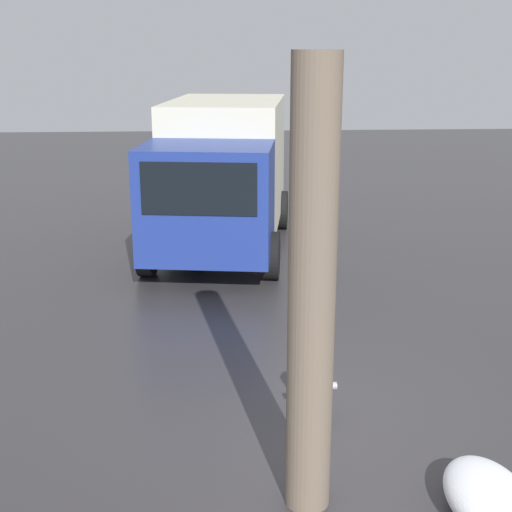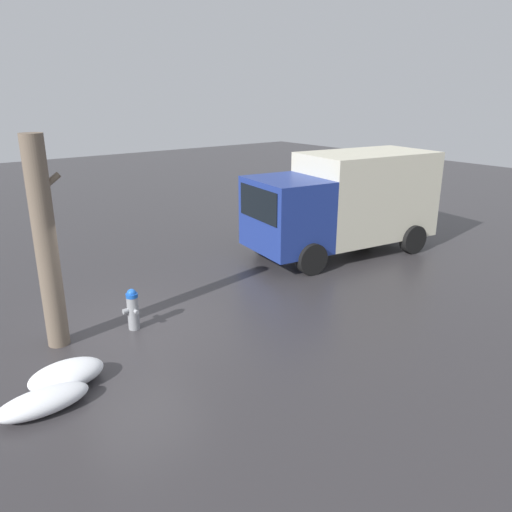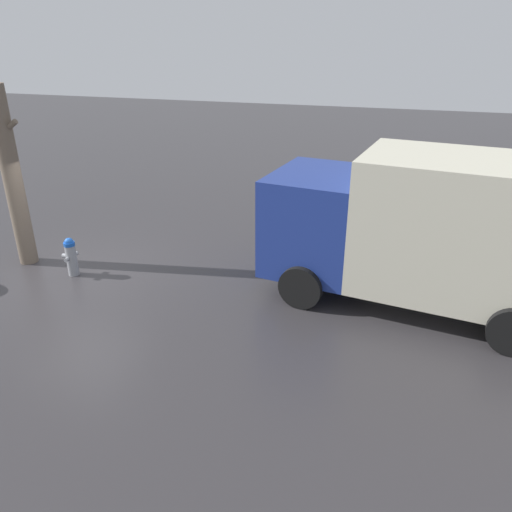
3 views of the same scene
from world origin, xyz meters
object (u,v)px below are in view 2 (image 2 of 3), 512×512
(fire_hydrant, at_px, (133,309))
(delivery_truck, at_px, (346,200))
(tree_trunk, at_px, (46,245))
(pedestrian, at_px, (305,224))

(fire_hydrant, height_order, delivery_truck, delivery_truck)
(fire_hydrant, bearing_deg, tree_trunk, -13.11)
(fire_hydrant, relative_size, tree_trunk, 0.22)
(delivery_truck, bearing_deg, pedestrian, 73.91)
(fire_hydrant, distance_m, tree_trunk, 2.22)
(fire_hydrant, height_order, tree_trunk, tree_trunk)
(tree_trunk, height_order, pedestrian, tree_trunk)
(fire_hydrant, relative_size, delivery_truck, 0.15)
(tree_trunk, xyz_separation_m, pedestrian, (7.87, 1.18, -1.11))
(pedestrian, bearing_deg, tree_trunk, -161.15)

